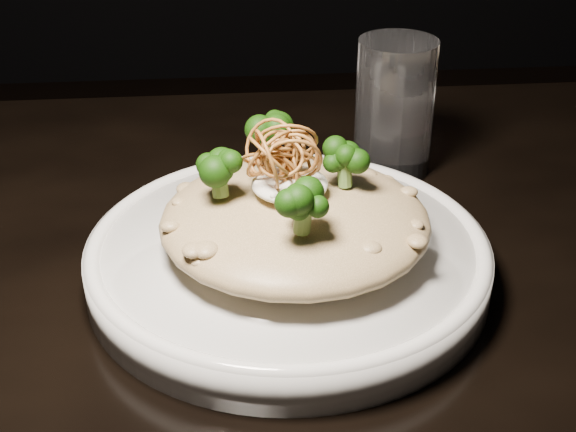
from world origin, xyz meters
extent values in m
cube|color=black|center=(0.00, 0.00, 0.73)|extent=(1.10, 0.80, 0.04)
cylinder|color=silver|center=(-0.03, 0.01, 0.77)|extent=(0.31, 0.31, 0.03)
ellipsoid|color=brown|center=(-0.02, 0.00, 0.80)|extent=(0.20, 0.20, 0.04)
ellipsoid|color=white|center=(-0.03, 0.00, 0.83)|extent=(0.06, 0.06, 0.02)
cylinder|color=white|center=(0.09, 0.18, 0.82)|extent=(0.10, 0.10, 0.13)
camera|label=1|loc=(-0.07, -0.51, 1.11)|focal=50.00mm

